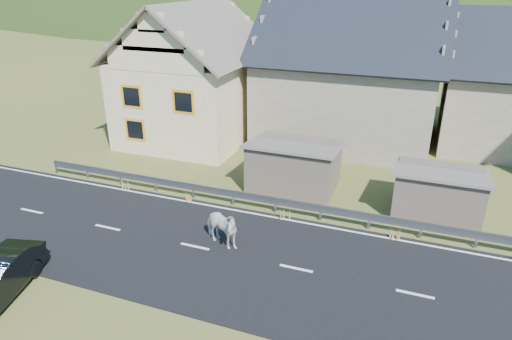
% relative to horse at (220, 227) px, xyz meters
% --- Properties ---
extents(ground, '(160.00, 160.00, 0.00)m').
position_rel_horse_xyz_m(ground, '(3.11, -0.44, -0.82)').
color(ground, '#465021').
rests_on(ground, ground).
extents(road, '(60.00, 7.00, 0.04)m').
position_rel_horse_xyz_m(road, '(3.11, -0.44, -0.80)').
color(road, black).
rests_on(road, ground).
extents(lane_markings, '(60.00, 6.60, 0.01)m').
position_rel_horse_xyz_m(lane_markings, '(3.11, -0.44, -0.77)').
color(lane_markings, silver).
rests_on(lane_markings, road).
extents(guardrail, '(28.10, 0.09, 0.75)m').
position_rel_horse_xyz_m(guardrail, '(3.11, 3.24, -0.26)').
color(guardrail, '#93969B').
rests_on(guardrail, ground).
extents(shed_left, '(4.30, 3.30, 2.40)m').
position_rel_horse_xyz_m(shed_left, '(1.11, 6.06, 0.28)').
color(shed_left, '#6D5C50').
rests_on(shed_left, ground).
extents(shed_right, '(3.80, 2.90, 2.20)m').
position_rel_horse_xyz_m(shed_right, '(7.61, 5.56, 0.18)').
color(shed_right, '#6D5C50').
rests_on(shed_right, ground).
extents(house_cream, '(7.80, 9.80, 8.30)m').
position_rel_horse_xyz_m(house_cream, '(-6.90, 11.56, 3.54)').
color(house_cream, '#FFE6B1').
rests_on(house_cream, ground).
extents(house_stone_a, '(10.80, 9.80, 8.90)m').
position_rel_horse_xyz_m(house_stone_a, '(2.11, 14.56, 3.81)').
color(house_stone_a, gray).
rests_on(house_stone_a, ground).
extents(mountain, '(440.00, 280.00, 260.00)m').
position_rel_horse_xyz_m(mountain, '(8.11, 179.56, -20.82)').
color(mountain, '#1F3910').
rests_on(mountain, ground).
extents(horse, '(1.47, 2.03, 1.56)m').
position_rel_horse_xyz_m(horse, '(0.00, 0.00, 0.00)').
color(horse, silver).
rests_on(horse, road).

